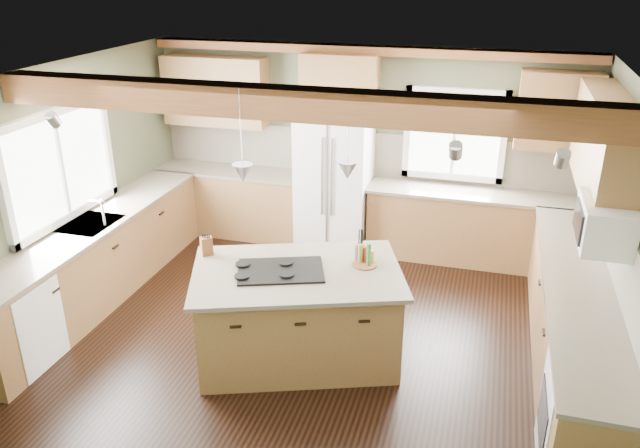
# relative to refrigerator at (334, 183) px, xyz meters

# --- Properties ---
(floor) EXTENTS (5.60, 5.60, 0.00)m
(floor) POSITION_rel_refrigerator_xyz_m (0.30, -2.12, -0.90)
(floor) COLOR black
(floor) RESTS_ON ground
(ceiling) EXTENTS (5.60, 5.60, 0.00)m
(ceiling) POSITION_rel_refrigerator_xyz_m (0.30, -2.12, 1.70)
(ceiling) COLOR silver
(ceiling) RESTS_ON wall_back
(wall_back) EXTENTS (5.60, 0.00, 5.60)m
(wall_back) POSITION_rel_refrigerator_xyz_m (0.30, 0.38, 0.40)
(wall_back) COLOR #50563D
(wall_back) RESTS_ON ground
(wall_left) EXTENTS (0.00, 5.00, 5.00)m
(wall_left) POSITION_rel_refrigerator_xyz_m (-2.50, -2.12, 0.40)
(wall_left) COLOR #50563D
(wall_left) RESTS_ON ground
(wall_right) EXTENTS (0.00, 5.00, 5.00)m
(wall_right) POSITION_rel_refrigerator_xyz_m (3.10, -2.12, 0.40)
(wall_right) COLOR #50563D
(wall_right) RESTS_ON ground
(ceiling_beam) EXTENTS (5.55, 0.26, 0.26)m
(ceiling_beam) POSITION_rel_refrigerator_xyz_m (0.30, -2.53, 1.57)
(ceiling_beam) COLOR brown
(ceiling_beam) RESTS_ON ceiling
(soffit_trim) EXTENTS (5.55, 0.20, 0.10)m
(soffit_trim) POSITION_rel_refrigerator_xyz_m (0.30, 0.28, 1.64)
(soffit_trim) COLOR brown
(soffit_trim) RESTS_ON ceiling
(backsplash_back) EXTENTS (5.58, 0.03, 0.58)m
(backsplash_back) POSITION_rel_refrigerator_xyz_m (0.30, 0.36, 0.31)
(backsplash_back) COLOR brown
(backsplash_back) RESTS_ON wall_back
(backsplash_right) EXTENTS (0.03, 3.70, 0.58)m
(backsplash_right) POSITION_rel_refrigerator_xyz_m (3.08, -2.07, 0.31)
(backsplash_right) COLOR brown
(backsplash_right) RESTS_ON wall_right
(base_cab_back_left) EXTENTS (2.02, 0.60, 0.88)m
(base_cab_back_left) POSITION_rel_refrigerator_xyz_m (-1.49, 0.08, -0.46)
(base_cab_back_left) COLOR brown
(base_cab_back_left) RESTS_ON floor
(counter_back_left) EXTENTS (2.06, 0.64, 0.04)m
(counter_back_left) POSITION_rel_refrigerator_xyz_m (-1.49, 0.08, 0.00)
(counter_back_left) COLOR brown
(counter_back_left) RESTS_ON base_cab_back_left
(base_cab_back_right) EXTENTS (2.62, 0.60, 0.88)m
(base_cab_back_right) POSITION_rel_refrigerator_xyz_m (1.79, 0.08, -0.46)
(base_cab_back_right) COLOR brown
(base_cab_back_right) RESTS_ON floor
(counter_back_right) EXTENTS (2.66, 0.64, 0.04)m
(counter_back_right) POSITION_rel_refrigerator_xyz_m (1.79, 0.08, 0.00)
(counter_back_right) COLOR brown
(counter_back_right) RESTS_ON base_cab_back_right
(base_cab_left) EXTENTS (0.60, 3.70, 0.88)m
(base_cab_left) POSITION_rel_refrigerator_xyz_m (-2.20, -2.07, -0.46)
(base_cab_left) COLOR brown
(base_cab_left) RESTS_ON floor
(counter_left) EXTENTS (0.64, 3.74, 0.04)m
(counter_left) POSITION_rel_refrigerator_xyz_m (-2.20, -2.07, 0.00)
(counter_left) COLOR brown
(counter_left) RESTS_ON base_cab_left
(base_cab_right) EXTENTS (0.60, 3.70, 0.88)m
(base_cab_right) POSITION_rel_refrigerator_xyz_m (2.80, -2.07, -0.46)
(base_cab_right) COLOR brown
(base_cab_right) RESTS_ON floor
(counter_right) EXTENTS (0.64, 3.74, 0.04)m
(counter_right) POSITION_rel_refrigerator_xyz_m (2.80, -2.07, 0.00)
(counter_right) COLOR brown
(counter_right) RESTS_ON base_cab_right
(upper_cab_back_left) EXTENTS (1.40, 0.35, 0.90)m
(upper_cab_back_left) POSITION_rel_refrigerator_xyz_m (-1.69, 0.21, 1.05)
(upper_cab_back_left) COLOR brown
(upper_cab_back_left) RESTS_ON wall_back
(upper_cab_over_fridge) EXTENTS (0.96, 0.35, 0.70)m
(upper_cab_over_fridge) POSITION_rel_refrigerator_xyz_m (-0.00, 0.21, 1.25)
(upper_cab_over_fridge) COLOR brown
(upper_cab_over_fridge) RESTS_ON wall_back
(upper_cab_right) EXTENTS (0.35, 2.20, 0.90)m
(upper_cab_right) POSITION_rel_refrigerator_xyz_m (2.92, -1.22, 1.05)
(upper_cab_right) COLOR brown
(upper_cab_right) RESTS_ON wall_right
(upper_cab_back_corner) EXTENTS (0.90, 0.35, 0.90)m
(upper_cab_back_corner) POSITION_rel_refrigerator_xyz_m (2.60, 0.21, 1.05)
(upper_cab_back_corner) COLOR brown
(upper_cab_back_corner) RESTS_ON wall_back
(window_left) EXTENTS (0.04, 1.60, 1.05)m
(window_left) POSITION_rel_refrigerator_xyz_m (-2.48, -2.07, 0.65)
(window_left) COLOR white
(window_left) RESTS_ON wall_left
(window_back) EXTENTS (1.10, 0.04, 1.00)m
(window_back) POSITION_rel_refrigerator_xyz_m (1.45, 0.36, 0.65)
(window_back) COLOR white
(window_back) RESTS_ON wall_back
(sink) EXTENTS (0.50, 0.65, 0.03)m
(sink) POSITION_rel_refrigerator_xyz_m (-2.20, -2.07, 0.01)
(sink) COLOR #262628
(sink) RESTS_ON counter_left
(faucet) EXTENTS (0.02, 0.02, 0.28)m
(faucet) POSITION_rel_refrigerator_xyz_m (-2.02, -2.07, 0.15)
(faucet) COLOR #B2B2B7
(faucet) RESTS_ON sink
(dishwasher) EXTENTS (0.60, 0.60, 0.84)m
(dishwasher) POSITION_rel_refrigerator_xyz_m (-2.19, -3.37, -0.47)
(dishwasher) COLOR white
(dishwasher) RESTS_ON floor
(oven) EXTENTS (0.60, 0.72, 0.84)m
(oven) POSITION_rel_refrigerator_xyz_m (2.79, -3.37, -0.47)
(oven) COLOR white
(oven) RESTS_ON floor
(microwave) EXTENTS (0.40, 0.70, 0.38)m
(microwave) POSITION_rel_refrigerator_xyz_m (2.88, -2.17, 0.65)
(microwave) COLOR white
(microwave) RESTS_ON wall_right
(pendant_left) EXTENTS (0.18, 0.18, 0.16)m
(pendant_left) POSITION_rel_refrigerator_xyz_m (-0.12, -2.68, 0.98)
(pendant_left) COLOR #B2B2B7
(pendant_left) RESTS_ON ceiling
(pendant_right) EXTENTS (0.18, 0.18, 0.16)m
(pendant_right) POSITION_rel_refrigerator_xyz_m (0.73, -2.37, 0.98)
(pendant_right) COLOR #B2B2B7
(pendant_right) RESTS_ON ceiling
(refrigerator) EXTENTS (0.90, 0.74, 1.80)m
(refrigerator) POSITION_rel_refrigerator_xyz_m (0.00, 0.00, 0.00)
(refrigerator) COLOR white
(refrigerator) RESTS_ON floor
(island) EXTENTS (2.07, 1.66, 0.88)m
(island) POSITION_rel_refrigerator_xyz_m (0.30, -2.53, -0.46)
(island) COLOR brown
(island) RESTS_ON floor
(island_top) EXTENTS (2.23, 1.81, 0.04)m
(island_top) POSITION_rel_refrigerator_xyz_m (0.30, -2.53, 0.00)
(island_top) COLOR brown
(island_top) RESTS_ON island
(cooktop) EXTENTS (0.91, 0.76, 0.02)m
(cooktop) POSITION_rel_refrigerator_xyz_m (0.16, -2.58, 0.03)
(cooktop) COLOR black
(cooktop) RESTS_ON island_top
(knife_block) EXTENTS (0.14, 0.13, 0.18)m
(knife_block) POSITION_rel_refrigerator_xyz_m (-0.64, -2.44, 0.11)
(knife_block) COLOR brown
(knife_block) RESTS_ON island_top
(utensil_crock) EXTENTS (0.12, 0.12, 0.14)m
(utensil_crock) POSITION_rel_refrigerator_xyz_m (0.81, -2.15, 0.09)
(utensil_crock) COLOR #413A34
(utensil_crock) RESTS_ON island_top
(bottle_tray) EXTENTS (0.31, 0.31, 0.22)m
(bottle_tray) POSITION_rel_refrigerator_xyz_m (0.88, -2.24, 0.13)
(bottle_tray) COLOR brown
(bottle_tray) RESTS_ON island_top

